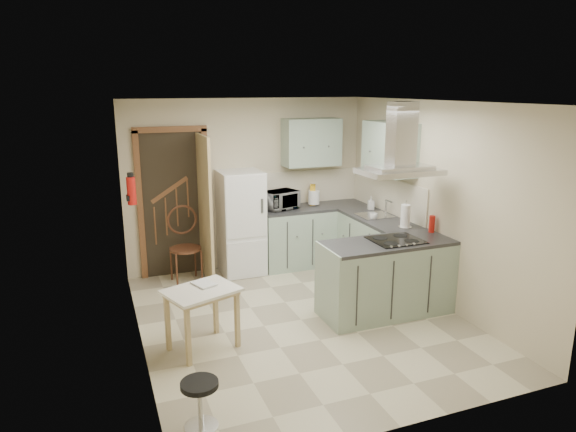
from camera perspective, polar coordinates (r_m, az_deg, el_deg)
name	(u,v)px	position (r m, az deg, el deg)	size (l,w,h in m)	color
floor	(301,320)	(6.15, 1.47, -11.44)	(4.20, 4.20, 0.00)	beige
ceiling	(303,102)	(5.54, 1.64, 12.56)	(4.20, 4.20, 0.00)	silver
back_wall	(248,184)	(7.65, -4.50, 3.55)	(3.60, 3.60, 0.00)	beige
left_wall	(134,233)	(5.31, -16.69, -1.79)	(4.20, 4.20, 0.00)	beige
right_wall	(436,204)	(6.60, 16.14, 1.32)	(4.20, 4.20, 0.00)	beige
doorway	(174,204)	(7.43, -12.56, 1.36)	(1.10, 0.12, 2.10)	brown
fridge	(241,223)	(7.43, -5.24, -0.75)	(0.60, 0.60, 1.50)	white
counter_back	(296,237)	(7.78, 0.92, -2.30)	(1.08, 0.60, 0.90)	#9EB2A0
counter_right	(367,243)	(7.55, 8.78, -2.98)	(0.60, 1.95, 0.90)	#9EB2A0
splashback	(307,186)	(7.98, 2.16, 3.30)	(1.68, 0.02, 0.50)	beige
wall_cabinet_back	(311,142)	(7.73, 2.62, 8.18)	(0.85, 0.35, 0.70)	#9EB2A0
wall_cabinet_right	(389,148)	(7.09, 11.19, 7.39)	(0.35, 0.90, 0.70)	#9EB2A0
peninsula	(387,277)	(6.26, 10.90, -6.73)	(1.55, 0.65, 0.90)	#9EB2A0
hob	(396,240)	(6.17, 11.89, -2.62)	(0.58, 0.50, 0.01)	black
extractor_hood	(400,171)	(5.99, 12.29, 4.86)	(0.90, 0.55, 0.10)	silver
sink	(375,215)	(7.28, 9.59, 0.07)	(0.45, 0.40, 0.01)	silver
fire_extinguisher	(131,191)	(6.14, -17.00, 2.69)	(0.10, 0.10, 0.32)	#B2140F
drop_leaf_table	(203,319)	(5.47, -9.48, -11.23)	(0.70, 0.53, 0.66)	#DBC586
bentwood_chair	(185,249)	(7.22, -11.32, -3.61)	(0.43, 0.43, 0.97)	#4A2318
stool	(200,404)	(4.40, -9.72, -19.92)	(0.30, 0.30, 0.41)	black
microwave	(281,200)	(7.55, -0.83, 1.79)	(0.49, 0.33, 0.27)	black
kettle	(314,197)	(7.81, 2.90, 2.11)	(0.17, 0.17, 0.25)	white
cereal_box	(313,195)	(7.85, 2.76, 2.37)	(0.08, 0.20, 0.30)	gold
soap_bottle	(371,203)	(7.63, 9.20, 1.43)	(0.09, 0.09, 0.19)	#B0B2BC
paper_towel	(405,216)	(6.72, 12.92, 0.03)	(0.12, 0.12, 0.31)	white
cup	(374,216)	(7.08, 9.50, -0.03)	(0.11, 0.11, 0.09)	white
red_bottle	(432,224)	(6.60, 15.69, -0.86)	(0.07, 0.07, 0.21)	red
book	(196,282)	(5.38, -10.17, -7.21)	(0.18, 0.25, 0.11)	#94313E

